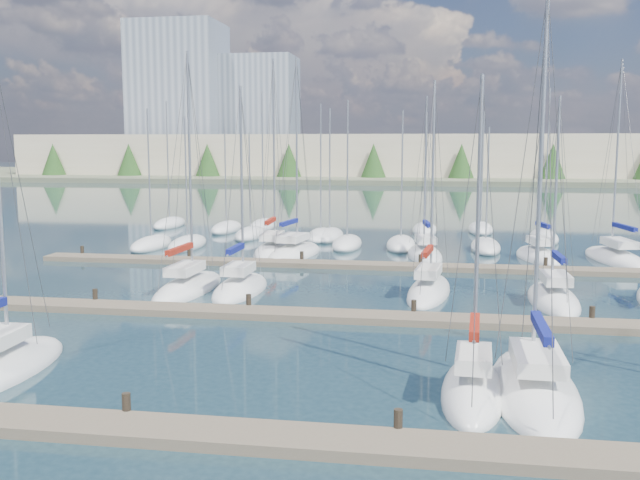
# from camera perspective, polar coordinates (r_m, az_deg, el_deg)

# --- Properties ---
(ground) EXTENTS (400.00, 400.00, 0.00)m
(ground) POSITION_cam_1_polar(r_m,az_deg,el_deg) (76.69, 5.51, 1.64)
(ground) COLOR #203740
(ground) RESTS_ON ground
(dock_near) EXTENTS (44.00, 1.93, 1.10)m
(dock_near) POSITION_cam_1_polar(r_m,az_deg,el_deg) (20.40, -5.60, -15.40)
(dock_near) COLOR #6B5E4C
(dock_near) RESTS_ON ground
(dock_mid) EXTENTS (44.00, 1.93, 1.10)m
(dock_mid) POSITION_cam_1_polar(r_m,az_deg,el_deg) (33.46, 0.56, -6.08)
(dock_mid) COLOR #6B5E4C
(dock_mid) RESTS_ON ground
(dock_far) EXTENTS (44.00, 1.93, 1.10)m
(dock_far) POSITION_cam_1_polar(r_m,az_deg,el_deg) (47.06, 3.12, -2.03)
(dock_far) COLOR #6B5E4C
(dock_far) RESTS_ON ground
(sailboat_o) EXTENTS (4.13, 8.39, 14.98)m
(sailboat_o) POSITION_cam_1_polar(r_m,az_deg,el_deg) (52.16, -2.09, -1.02)
(sailboat_o) COLOR white
(sailboat_o) RESTS_ON ground
(sailboat_l) EXTENTS (2.52, 7.31, 11.27)m
(sailboat_l) POSITION_cam_1_polar(r_m,az_deg,el_deg) (38.72, 18.16, -4.51)
(sailboat_l) COLOR white
(sailboat_l) RESTS_ON ground
(sailboat_n) EXTENTS (2.91, 8.45, 14.97)m
(sailboat_n) POSITION_cam_1_polar(r_m,az_deg,el_deg) (53.33, -3.77, -0.83)
(sailboat_n) COLOR white
(sailboat_n) RESTS_ON ground
(sailboat_i) EXTENTS (2.69, 8.54, 13.84)m
(sailboat_i) POSITION_cam_1_polar(r_m,az_deg,el_deg) (40.21, -10.50, -3.79)
(sailboat_i) COLOR white
(sailboat_i) RESTS_ON ground
(sailboat_k) EXTENTS (2.99, 8.09, 12.21)m
(sailboat_k) POSITION_cam_1_polar(r_m,az_deg,el_deg) (39.20, 8.71, -4.05)
(sailboat_k) COLOR white
(sailboat_k) RESTS_ON ground
(sailboat_j) EXTENTS (2.51, 6.99, 11.97)m
(sailboat_j) POSITION_cam_1_polar(r_m,az_deg,el_deg) (39.69, -6.39, -3.87)
(sailboat_j) COLOR white
(sailboat_j) RESTS_ON ground
(sailboat_r) EXTENTS (4.06, 9.29, 14.57)m
(sailboat_r) POSITION_cam_1_polar(r_m,az_deg,el_deg) (53.61, 22.57, -1.38)
(sailboat_r) COLOR white
(sailboat_r) RESTS_ON ground
(sailboat_d) EXTENTS (2.44, 6.63, 11.06)m
(sailboat_d) POSITION_cam_1_polar(r_m,az_deg,el_deg) (24.18, 12.12, -11.66)
(sailboat_d) COLOR white
(sailboat_d) RESTS_ON ground
(sailboat_c) EXTENTS (3.02, 7.58, 12.65)m
(sailboat_c) POSITION_cam_1_polar(r_m,az_deg,el_deg) (28.33, -24.26, -9.30)
(sailboat_c) COLOR white
(sailboat_c) RESTS_ON ground
(sailboat_e) EXTENTS (2.90, 8.66, 13.65)m
(sailboat_e) POSITION_cam_1_polar(r_m,az_deg,el_deg) (24.82, 16.77, -11.33)
(sailboat_e) COLOR white
(sailboat_e) RESTS_ON ground
(sailboat_p) EXTENTS (3.35, 7.32, 12.20)m
(sailboat_p) POSITION_cam_1_polar(r_m,az_deg,el_deg) (51.78, 8.37, -1.16)
(sailboat_p) COLOR white
(sailboat_p) RESTS_ON ground
(sailboat_q) EXTENTS (3.54, 7.04, 10.12)m
(sailboat_q) POSITION_cam_1_polar(r_m,az_deg,el_deg) (52.75, 17.04, -1.27)
(sailboat_q) COLOR white
(sailboat_q) RESTS_ON ground
(distant_boats) EXTENTS (36.93, 20.75, 13.30)m
(distant_boats) POSITION_cam_1_polar(r_m,az_deg,el_deg) (61.08, 0.45, 0.38)
(distant_boats) COLOR #9EA0A5
(distant_boats) RESTS_ON ground
(shoreline) EXTENTS (400.00, 60.00, 38.00)m
(shoreline) POSITION_cam_1_polar(r_m,az_deg,el_deg) (166.86, 2.98, 7.53)
(shoreline) COLOR #666B51
(shoreline) RESTS_ON ground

